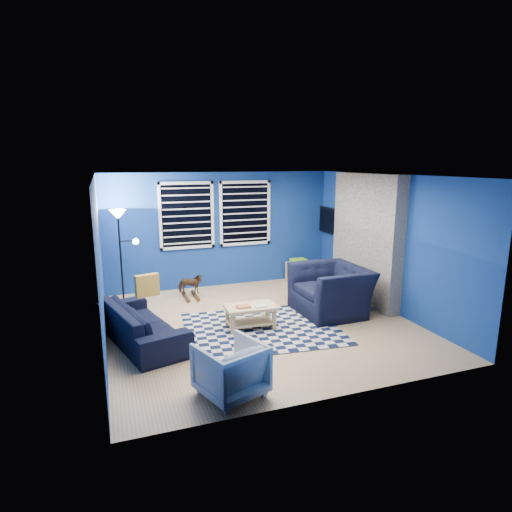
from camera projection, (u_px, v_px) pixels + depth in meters
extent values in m
plane|color=tan|center=(260.00, 323.00, 7.33)|extent=(5.00, 5.00, 0.00)
plane|color=white|center=(261.00, 176.00, 6.79)|extent=(5.00, 5.00, 0.00)
plane|color=navy|center=(221.00, 230.00, 9.36)|extent=(5.00, 0.00, 5.00)
plane|color=navy|center=(100.00, 264.00, 6.24)|extent=(0.00, 5.00, 5.00)
plane|color=navy|center=(387.00, 243.00, 7.89)|extent=(0.00, 5.00, 5.00)
cube|color=gray|center=(366.00, 239.00, 8.30)|extent=(0.26, 2.00, 2.50)
cube|color=black|center=(357.00, 284.00, 8.45)|extent=(0.04, 0.70, 0.60)
cube|color=gray|center=(351.00, 300.00, 8.48)|extent=(0.50, 1.20, 0.08)
cube|color=black|center=(187.00, 216.00, 9.02)|extent=(1.05, 0.02, 1.30)
cube|color=white|center=(186.00, 183.00, 8.86)|extent=(1.17, 0.05, 0.06)
cube|color=white|center=(188.00, 247.00, 9.16)|extent=(1.17, 0.05, 0.06)
cube|color=black|center=(245.00, 213.00, 9.45)|extent=(1.05, 0.02, 1.30)
cube|color=white|center=(245.00, 182.00, 9.29)|extent=(1.17, 0.05, 0.06)
cube|color=white|center=(245.00, 243.00, 9.58)|extent=(1.17, 0.05, 0.06)
cube|color=black|center=(331.00, 221.00, 9.67)|extent=(0.06, 1.00, 0.58)
cube|color=black|center=(330.00, 221.00, 9.66)|extent=(0.01, 0.92, 0.50)
cube|color=black|center=(262.00, 328.00, 7.10)|extent=(2.69, 2.24, 0.02)
imported|color=black|center=(141.00, 323.00, 6.55)|extent=(2.16, 1.30, 0.59)
imported|color=black|center=(331.00, 290.00, 7.78)|extent=(1.35, 1.19, 0.86)
imported|color=gray|center=(231.00, 369.00, 5.03)|extent=(0.90, 0.91, 0.66)
imported|color=#462816|center=(190.00, 284.00, 8.66)|extent=(0.38, 0.55, 0.42)
cube|color=tan|center=(250.00, 307.00, 7.04)|extent=(0.85, 0.52, 0.06)
cube|color=tan|center=(251.00, 322.00, 7.10)|extent=(0.78, 0.44, 0.03)
cube|color=#AF5932|center=(243.00, 307.00, 6.95)|extent=(0.23, 0.17, 0.03)
cube|color=silver|center=(261.00, 306.00, 6.98)|extent=(0.19, 0.14, 0.03)
cube|color=tan|center=(233.00, 325.00, 6.80)|extent=(0.06, 0.06, 0.33)
cube|color=tan|center=(274.00, 320.00, 7.03)|extent=(0.06, 0.06, 0.33)
cube|color=tan|center=(227.00, 317.00, 7.14)|extent=(0.06, 0.06, 0.33)
cube|color=tan|center=(266.00, 312.00, 7.37)|extent=(0.06, 0.06, 0.33)
cube|color=tan|center=(298.00, 272.00, 9.87)|extent=(0.56, 0.41, 0.44)
cube|color=black|center=(298.00, 272.00, 9.87)|extent=(0.49, 0.37, 0.35)
cube|color=#82DB19|center=(298.00, 261.00, 9.81)|extent=(0.37, 0.30, 0.09)
cylinder|color=black|center=(124.00, 303.00, 8.34)|extent=(0.23, 0.23, 0.03)
cylinder|color=black|center=(121.00, 261.00, 8.16)|extent=(0.03, 0.03, 1.71)
cone|color=white|center=(118.00, 214.00, 7.96)|extent=(0.31, 0.31, 0.17)
sphere|color=white|center=(136.00, 241.00, 8.13)|extent=(0.12, 0.12, 0.12)
cube|color=gold|center=(147.00, 285.00, 6.87)|extent=(0.39, 0.20, 0.36)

